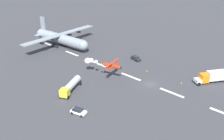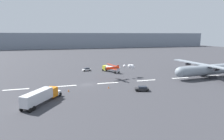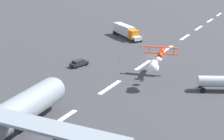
{
  "view_description": "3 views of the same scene",
  "coord_description": "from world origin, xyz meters",
  "views": [
    {
      "loc": [
        -40.15,
        58.94,
        36.74
      ],
      "look_at": [
        11.06,
        5.5,
        3.17
      ],
      "focal_mm": 41.0,
      "sensor_mm": 36.0,
      "label": 1
    },
    {
      "loc": [
        -8.71,
        -65.31,
        17.74
      ],
      "look_at": [
        10.3,
        3.35,
        4.19
      ],
      "focal_mm": 29.97,
      "sensor_mm": 36.0,
      "label": 2
    },
    {
      "loc": [
        75.01,
        29.69,
        24.54
      ],
      "look_at": [
        22.57,
        0.0,
        3.29
      ],
      "focal_mm": 53.13,
      "sensor_mm": 36.0,
      "label": 3
    }
  ],
  "objects": [
    {
      "name": "runway_stripe_8",
      "position": [
        54.46,
        0.0,
        0.01
      ],
      "size": [
        8.0,
        0.9,
        0.01
      ],
      "primitive_type": "cube",
      "color": "white",
      "rests_on": "ground"
    },
    {
      "name": "runway_stripe_6",
      "position": [
        23.34,
        0.0,
        0.01
      ],
      "size": [
        8.0,
        0.9,
        0.01
      ],
      "primitive_type": "cube",
      "color": "white",
      "rests_on": "ground"
    },
    {
      "name": "semi_truck_orange",
      "position": [
        -14.07,
        -15.79,
        2.11
      ],
      "size": [
        9.76,
        12.77,
        3.7
      ],
      "color": "silver",
      "rests_on": "ground"
    },
    {
      "name": "runway_stripe_3",
      "position": [
        -23.34,
        0.0,
        0.01
      ],
      "size": [
        8.0,
        0.9,
        0.01
      ],
      "primitive_type": "cube",
      "color": "white",
      "rests_on": "ground"
    },
    {
      "name": "runway_stripe_5",
      "position": [
        7.78,
        0.0,
        0.01
      ],
      "size": [
        8.0,
        0.9,
        0.01
      ],
      "primitive_type": "cube",
      "color": "white",
      "rests_on": "ground"
    },
    {
      "name": "followme_car_yellow",
      "position": [
        15.85,
        -12.55,
        0.81
      ],
      "size": [
        4.72,
        2.92,
        1.52
      ],
      "color": "#262628",
      "rests_on": "ground"
    },
    {
      "name": "runway_stripe_7",
      "position": [
        38.9,
        0.0,
        0.01
      ],
      "size": [
        8.0,
        0.9,
        0.01
      ],
      "primitive_type": "cube",
      "color": "white",
      "rests_on": "ground"
    },
    {
      "name": "traffic_cone_far",
      "position": [
        6.3,
        -6.83,
        0.38
      ],
      "size": [
        0.44,
        0.44,
        0.75
      ],
      "primitive_type": "cone",
      "color": "orange",
      "rests_on": "ground"
    },
    {
      "name": "traffic_cone_near",
      "position": [
        -6.81,
        -7.04,
        0.38
      ],
      "size": [
        0.44,
        0.44,
        0.75
      ],
      "primitive_type": "cone",
      "color": "orange",
      "rests_on": "ground"
    },
    {
      "name": "cargo_transport_plane",
      "position": [
        48.31,
        -2.56,
        3.49
      ],
      "size": [
        29.47,
        37.85,
        11.44
      ],
      "color": "gray",
      "rests_on": "ground"
    },
    {
      "name": "stunt_biplane_red",
      "position": [
        16.57,
        6.76,
        4.53
      ],
      "size": [
        13.88,
        7.42,
        2.57
      ],
      "color": "red"
    },
    {
      "name": "runway_stripe_4",
      "position": [
        -7.78,
        0.0,
        0.01
      ],
      "size": [
        8.0,
        0.9,
        0.01
      ],
      "primitive_type": "cube",
      "color": "white",
      "rests_on": "ground"
    },
    {
      "name": "airport_staff_sedan",
      "position": [
        3.39,
        25.7,
        0.81
      ],
      "size": [
        4.42,
        2.94,
        1.52
      ],
      "color": "white",
      "rests_on": "ground"
    },
    {
      "name": "fuel_tanker_truck",
      "position": [
        14.14,
        19.79,
        1.75
      ],
      "size": [
        6.84,
        10.07,
        2.9
      ],
      "color": "yellow",
      "rests_on": "ground"
    },
    {
      "name": "mountain_ridge_distant",
      "position": [
        0.0,
        183.73,
        9.81
      ],
      "size": [
        396.0,
        16.0,
        19.63
      ],
      "primitive_type": "cube",
      "color": "gray",
      "rests_on": "ground"
    },
    {
      "name": "ground_plane",
      "position": [
        0.0,
        0.0,
        0.0
      ],
      "size": [
        440.0,
        440.0,
        0.0
      ],
      "primitive_type": "plane",
      "color": "#38383D",
      "rests_on": "ground"
    }
  ]
}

